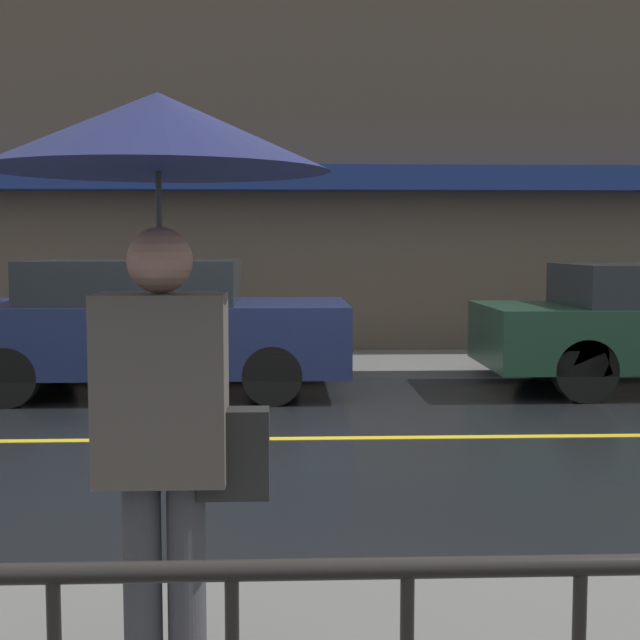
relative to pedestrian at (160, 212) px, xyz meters
name	(u,v)px	position (x,y,z in m)	size (l,w,h in m)	color
ground_plane	(307,439)	(0.61, 4.61, -1.79)	(80.00, 80.00, 0.00)	black
sidewalk_far	(299,364)	(0.61, 9.02, -1.74)	(28.00, 2.14, 0.10)	#60605E
lane_marking	(307,438)	(0.61, 4.61, -1.78)	(25.20, 0.12, 0.01)	gold
building_storefront	(297,163)	(0.61, 10.22, 1.07)	(28.00, 0.85, 5.74)	#4C4238
pedestrian	(160,212)	(0.00, 0.00, 0.00)	(1.13, 1.13, 2.07)	#333338
car_navy	(148,325)	(-1.11, 7.03, -1.02)	(4.37, 1.84, 1.49)	#19234C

